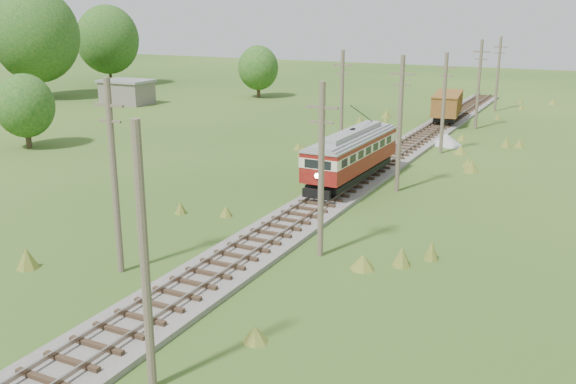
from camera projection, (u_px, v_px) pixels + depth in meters
The scene contains 17 objects.
railbed_main at pixel (367, 173), 47.03m from camera, with size 3.60×96.00×0.57m.
streetcar at pixel (352, 152), 43.67m from camera, with size 2.85×11.28×5.12m.
gondola at pixel (447, 105), 67.88m from camera, with size 3.67×8.33×2.67m.
gravel_pile at pixel (447, 140), 57.55m from camera, with size 2.84×3.01×1.03m.
utility_pole_r_1 at pixel (145, 261), 19.61m from camera, with size 0.30×0.30×8.80m.
utility_pole_r_2 at pixel (321, 169), 30.69m from camera, with size 1.60×0.30×8.60m.
utility_pole_r_3 at pixel (400, 123), 41.85m from camera, with size 1.60×0.30×9.00m.
utility_pole_r_4 at pixel (444, 102), 53.20m from camera, with size 1.60×0.30×8.40m.
utility_pole_r_5 at pixel (479, 84), 64.14m from camera, with size 1.60×0.30×8.90m.
utility_pole_r_6 at pixel (498, 73), 75.43m from camera, with size 1.60×0.30×8.70m.
utility_pole_l_a at pixel (114, 176), 28.70m from camera, with size 1.60×0.30×9.00m.
utility_pole_l_b at pixel (342, 102), 52.96m from camera, with size 1.60×0.30×8.60m.
tree_left_4 at pixel (36, 35), 85.17m from camera, with size 11.34×11.34×14.61m.
tree_left_5 at pixel (108, 40), 100.13m from camera, with size 9.66×9.66×12.44m.
tree_mid_a at pixel (258, 68), 87.24m from camera, with size 5.46×5.46×7.03m.
tree_mid_c at pixel (25, 106), 55.51m from camera, with size 5.04×5.04×6.49m.
shed at pixel (127, 92), 81.89m from camera, with size 6.40×4.40×3.10m.
Camera 1 is at (15.19, -9.37, 11.85)m, focal length 40.00 mm.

